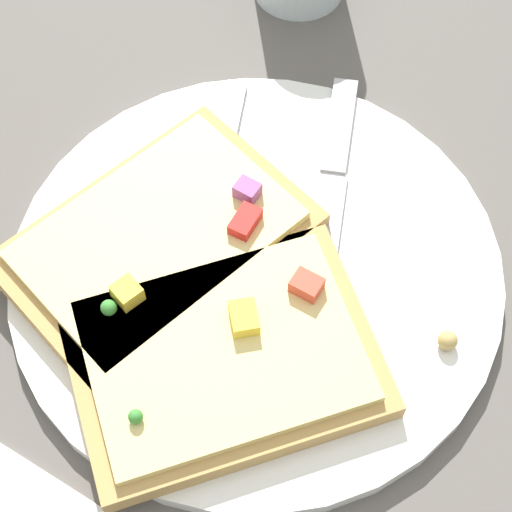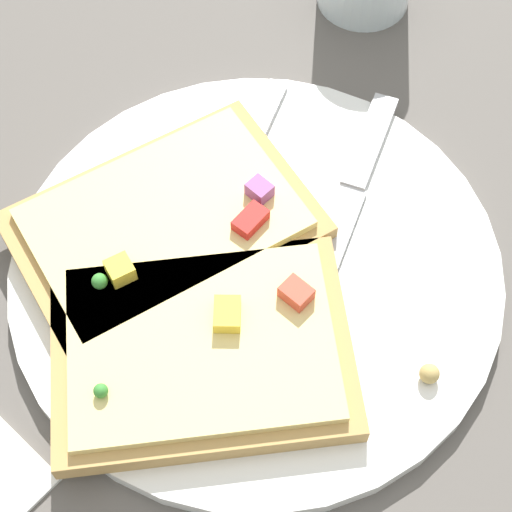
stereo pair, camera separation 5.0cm
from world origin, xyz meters
name	(u,v)px [view 2 (the right image)]	position (x,y,z in m)	size (l,w,h in m)	color
ground_plane	(256,274)	(0.00, 0.00, 0.00)	(4.00, 4.00, 0.00)	#56514C
plate	(256,269)	(0.00, 0.00, 0.01)	(0.30, 0.30, 0.01)	white
fork	(219,214)	(0.01, 0.04, 0.01)	(0.19, 0.09, 0.01)	#B7B7BC
knife	(348,198)	(0.07, -0.01, 0.01)	(0.20, 0.09, 0.01)	#B7B7BC
pizza_slice_main	(202,348)	(-0.06, -0.02, 0.02)	(0.20, 0.20, 0.03)	tan
pizza_slice_corner	(165,225)	(-0.02, 0.06, 0.02)	(0.20, 0.16, 0.03)	tan
crumb_scatter	(395,372)	(0.00, -0.11, 0.02)	(0.10, 0.18, 0.01)	tan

